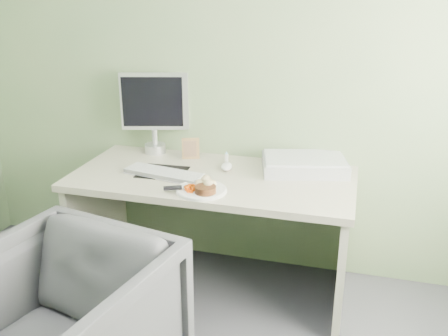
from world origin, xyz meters
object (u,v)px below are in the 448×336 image
(desk, at_px, (213,205))
(plate, at_px, (201,190))
(desk_chair, at_px, (65,331))
(scanner, at_px, (304,165))
(monitor, at_px, (154,108))

(desk, bearing_deg, plate, -87.04)
(plate, height_order, desk_chair, plate)
(desk, relative_size, plate, 5.99)
(plate, height_order, scanner, scanner)
(desk, distance_m, monitor, 0.74)
(plate, xyz_separation_m, monitor, (-0.48, 0.55, 0.28))
(desk, bearing_deg, monitor, 146.40)
(desk, height_order, desk_chair, desk_chair)
(scanner, bearing_deg, monitor, 160.14)
(desk, distance_m, desk_chair, 1.11)
(desk, relative_size, monitor, 3.13)
(scanner, bearing_deg, desk, -170.71)
(desk, relative_size, scanner, 3.36)
(plate, relative_size, monitor, 0.52)
(monitor, xyz_separation_m, desk_chair, (0.13, -1.35, -0.65))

